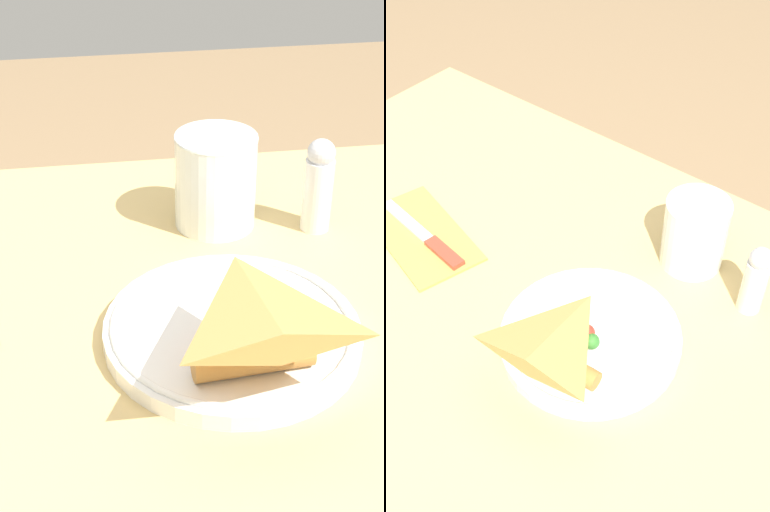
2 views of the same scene
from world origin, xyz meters
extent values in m
cube|color=#DBB770|center=(0.00, 0.00, 0.70)|extent=(1.02, 0.89, 0.03)
cube|color=#382D23|center=(0.46, -0.39, 0.34)|extent=(0.06, 0.06, 0.68)
cylinder|color=white|center=(-0.14, -0.07, 0.72)|extent=(0.23, 0.23, 0.02)
torus|color=white|center=(-0.14, -0.07, 0.73)|extent=(0.21, 0.21, 0.01)
pyramid|color=tan|center=(-0.14, -0.07, 0.74)|extent=(0.11, 0.13, 0.02)
cylinder|color=#C68942|center=(-0.15, -0.01, 0.74)|extent=(0.10, 0.03, 0.02)
sphere|color=red|center=(-0.12, -0.03, 0.76)|extent=(0.02, 0.02, 0.02)
sphere|color=red|center=(-0.15, -0.05, 0.76)|extent=(0.02, 0.02, 0.02)
sphere|color=#388433|center=(-0.16, -0.05, 0.76)|extent=(0.02, 0.02, 0.02)
cylinder|color=white|center=(-0.16, -0.28, 0.77)|extent=(0.09, 0.09, 0.10)
cylinder|color=white|center=(-0.16, -0.28, 0.75)|extent=(0.08, 0.08, 0.08)
torus|color=white|center=(-0.16, -0.28, 0.82)|extent=(0.09, 0.09, 0.00)
cube|color=#E59E4C|center=(0.17, -0.07, 0.72)|extent=(0.22, 0.15, 0.00)
cube|color=#99422D|center=(0.11, -0.06, 0.72)|extent=(0.07, 0.03, 0.01)
cube|color=silver|center=(0.21, -0.08, 0.72)|extent=(0.12, 0.03, 0.00)
ellipsoid|color=silver|center=(0.26, -0.08, 0.72)|extent=(0.02, 0.02, 0.00)
cylinder|color=silver|center=(-0.27, -0.25, 0.75)|extent=(0.03, 0.03, 0.08)
sphere|color=silver|center=(-0.27, -0.25, 0.80)|extent=(0.03, 0.03, 0.03)
camera|label=1|loc=(-0.03, 0.46, 1.15)|focal=55.00mm
camera|label=2|loc=(-0.44, 0.32, 1.35)|focal=45.00mm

